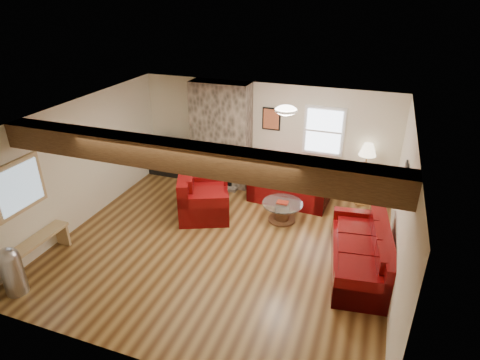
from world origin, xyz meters
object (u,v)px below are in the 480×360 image
object	(u,v)px
armchair_red	(204,195)
television	(169,146)
coffee_table	(282,212)
floor_lamp	(367,153)
tv_cabinet	(171,164)
sofa_three	(360,249)
loveseat	(291,181)

from	to	relation	value
armchair_red	television	xyz separation A→B (m)	(-1.66, 1.58, 0.31)
armchair_red	coffee_table	world-z (taller)	armchair_red
floor_lamp	tv_cabinet	bearing A→B (deg)	-179.76
sofa_three	tv_cabinet	xyz separation A→B (m)	(-4.92, 2.38, -0.14)
sofa_three	tv_cabinet	size ratio (longest dim) A/B	1.99
sofa_three	coffee_table	xyz separation A→B (m)	(-1.63, 1.11, -0.21)
coffee_table	armchair_red	bearing A→B (deg)	-169.36
armchair_red	television	size ratio (longest dim) A/B	1.39
armchair_red	coffee_table	xyz separation A→B (m)	(1.62, 0.31, -0.26)
coffee_table	television	size ratio (longest dim) A/B	1.01
loveseat	floor_lamp	xyz separation A→B (m)	(1.55, 0.32, 0.77)
floor_lamp	sofa_three	bearing A→B (deg)	-86.41
armchair_red	tv_cabinet	distance (m)	2.30
armchair_red	floor_lamp	world-z (taller)	floor_lamp
sofa_three	coffee_table	size ratio (longest dim) A/B	2.53
sofa_three	armchair_red	world-z (taller)	armchair_red
loveseat	tv_cabinet	size ratio (longest dim) A/B	1.62
television	floor_lamp	xyz separation A→B (m)	(4.77, 0.02, 0.45)
loveseat	armchair_red	distance (m)	2.02
floor_lamp	armchair_red	bearing A→B (deg)	-152.83
loveseat	floor_lamp	bearing A→B (deg)	15.07
tv_cabinet	television	bearing A→B (deg)	0.00
television	floor_lamp	world-z (taller)	floor_lamp
coffee_table	television	distance (m)	3.57
sofa_three	coffee_table	bearing A→B (deg)	-132.05
tv_cabinet	sofa_three	bearing A→B (deg)	-25.81
television	floor_lamp	bearing A→B (deg)	0.24
television	sofa_three	bearing A→B (deg)	-25.81
sofa_three	television	size ratio (longest dim) A/B	2.55
armchair_red	tv_cabinet	xyz separation A→B (m)	(-1.66, 1.58, -0.20)
sofa_three	tv_cabinet	world-z (taller)	sofa_three
sofa_three	loveseat	world-z (taller)	loveseat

